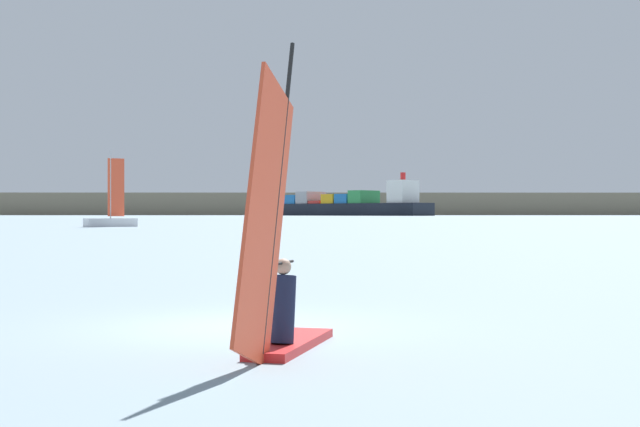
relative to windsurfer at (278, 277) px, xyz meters
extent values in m
plane|color=gray|center=(-1.34, 2.66, -1.03)|extent=(4000.00, 4000.00, 0.00)
cube|color=red|center=(0.02, 0.60, -0.97)|extent=(0.66, 2.54, 0.12)
cylinder|color=black|center=(0.00, 0.00, 1.15)|extent=(0.10, 1.45, 4.14)
cube|color=#E54C2D|center=(-0.01, -0.55, 0.81)|extent=(0.11, 2.43, 3.86)
cylinder|color=black|center=(0.00, 0.03, 0.17)|extent=(0.07, 1.34, 0.04)
cylinder|color=#191E38|center=(0.01, 0.25, -0.45)|extent=(0.33, 0.46, 0.95)
sphere|color=tan|center=(0.01, 0.25, 0.12)|extent=(0.22, 0.22, 0.22)
cube|color=black|center=(-143.70, 707.91, 3.93)|extent=(159.73, 112.00, 9.91)
cube|color=silver|center=(-88.32, 674.04, 17.73)|extent=(24.44, 26.11, 17.71)
cylinder|color=red|center=(-88.32, 674.04, 29.59)|extent=(4.00, 4.00, 6.00)
cube|color=#2D8C47|center=(-122.89, 695.18, 14.08)|extent=(24.21, 27.70, 10.40)
cube|color=#1E66AD|center=(-135.79, 703.07, 12.78)|extent=(24.21, 27.70, 7.80)
cube|color=gold|center=(-148.70, 710.97, 12.78)|extent=(24.21, 27.70, 7.80)
cube|color=red|center=(-161.61, 718.86, 10.18)|extent=(24.21, 27.70, 2.60)
cube|color=#99999E|center=(-174.52, 726.75, 14.08)|extent=(24.21, 27.70, 10.40)
cube|color=#1E66AD|center=(-187.43, 734.64, 12.78)|extent=(24.21, 27.70, 7.80)
cube|color=gold|center=(-200.33, 742.54, 10.18)|extent=(24.21, 27.70, 2.60)
cube|color=#756B56|center=(-15.98, 1112.28, 10.48)|extent=(1439.28, 701.55, 23.02)
cube|color=white|center=(-53.11, 102.82, -0.44)|extent=(6.77, 6.81, 1.17)
cylinder|color=#B2B2B7|center=(-53.11, 102.82, 4.98)|extent=(0.16, 0.16, 9.66)
cube|color=#E54C2D|center=(-52.55, 103.39, 4.49)|extent=(1.74, 1.77, 8.11)
camera|label=1|loc=(3.17, -11.27, 0.84)|focal=49.86mm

